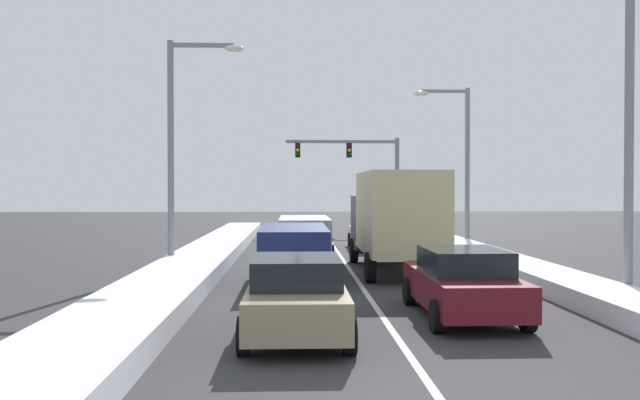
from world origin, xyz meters
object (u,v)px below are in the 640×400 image
traffic_light_gantry (362,164)px  suv_navy_center_lane_second (294,249)px  sedan_white_right_lane_third (372,233)px  street_lamp_right_mid (459,152)px  suv_silver_center_lane_third (304,234)px  street_lamp_left_mid (181,132)px  box_truck_right_lane_second (395,216)px  sedan_tan_center_lane_nearest (297,295)px  sedan_maroon_right_lane_nearest (462,283)px  street_lamp_right_near (615,94)px

traffic_light_gantry → suv_navy_center_lane_second: bearing=-100.9°
sedan_white_right_lane_third → street_lamp_right_mid: bearing=-0.2°
street_lamp_right_mid → suv_navy_center_lane_second: bearing=-125.8°
suv_silver_center_lane_third → street_lamp_left_mid: size_ratio=0.62×
box_truck_right_lane_second → sedan_tan_center_lane_nearest: box_truck_right_lane_second is taller
suv_navy_center_lane_second → suv_silver_center_lane_third: (0.41, 6.44, 0.00)m
suv_navy_center_lane_second → suv_silver_center_lane_third: same height
sedan_white_right_lane_third → suv_navy_center_lane_second: (-3.65, -10.73, 0.25)m
sedan_maroon_right_lane_nearest → traffic_light_gantry: (0.84, 29.04, 3.73)m
sedan_maroon_right_lane_nearest → suv_navy_center_lane_second: bearing=123.7°
traffic_light_gantry → street_lamp_right_mid: 13.22m
box_truck_right_lane_second → suv_navy_center_lane_second: size_ratio=1.47×
sedan_white_right_lane_third → traffic_light_gantry: bearing=86.2°
sedan_tan_center_lane_nearest → suv_silver_center_lane_third: (0.36, 13.53, 0.25)m
street_lamp_left_mid → street_lamp_right_mid: bearing=32.6°
box_truck_right_lane_second → suv_silver_center_lane_third: 5.19m
box_truck_right_lane_second → street_lamp_left_mid: bearing=172.4°
suv_silver_center_lane_third → street_lamp_left_mid: (-4.31, -3.17, 3.75)m
suv_navy_center_lane_second → street_lamp_right_near: size_ratio=0.57×
box_truck_right_lane_second → sedan_white_right_lane_third: bearing=88.4°
sedan_white_right_lane_third → suv_silver_center_lane_third: size_ratio=0.92×
traffic_light_gantry → suv_silver_center_lane_third: bearing=-103.5°
suv_silver_center_lane_third → traffic_light_gantry: bearing=76.5°
box_truck_right_lane_second → street_lamp_right_near: (4.41, -6.25, 3.22)m
street_lamp_right_near → sedan_white_right_lane_third: bearing=105.9°
suv_silver_center_lane_third → sedan_white_right_lane_third: bearing=52.9°
suv_silver_center_lane_third → street_lamp_right_near: size_ratio=0.57×
street_lamp_right_near → street_lamp_left_mid: bearing=148.4°
suv_navy_center_lane_second → street_lamp_left_mid: 6.32m
box_truck_right_lane_second → street_lamp_left_mid: (-7.31, 0.97, 2.87)m
traffic_light_gantry → street_lamp_left_mid: size_ratio=0.95×
box_truck_right_lane_second → suv_silver_center_lane_third: (-3.00, 4.14, -0.88)m
suv_navy_center_lane_second → street_lamp_right_mid: (7.74, 10.71, 3.54)m
street_lamp_right_mid → sedan_white_right_lane_third: bearing=179.8°
box_truck_right_lane_second → traffic_light_gantry: size_ratio=0.95×
traffic_light_gantry → street_lamp_left_mid: 21.94m
suv_navy_center_lane_second → suv_silver_center_lane_third: bearing=86.4°
box_truck_right_lane_second → street_lamp_right_mid: bearing=62.8°
sedan_maroon_right_lane_nearest → box_truck_right_lane_second: 7.89m
sedan_white_right_lane_third → street_lamp_right_near: street_lamp_right_near is taller
suv_navy_center_lane_second → suv_silver_center_lane_third: 6.45m
sedan_tan_center_lane_nearest → suv_navy_center_lane_second: suv_navy_center_lane_second is taller
traffic_light_gantry → street_lamp_right_near: (3.31, -27.48, 0.62)m
sedan_tan_center_lane_nearest → street_lamp_right_near: size_ratio=0.52×
sedan_maroon_right_lane_nearest → traffic_light_gantry: traffic_light_gantry is taller
sedan_white_right_lane_third → suv_silver_center_lane_third: 5.38m
sedan_tan_center_lane_nearest → traffic_light_gantry: (4.46, 30.62, 3.73)m
sedan_tan_center_lane_nearest → sedan_maroon_right_lane_nearest: bearing=23.7°
box_truck_right_lane_second → suv_navy_center_lane_second: bearing=-146.0°
sedan_tan_center_lane_nearest → street_lamp_right_near: (7.77, 3.14, 4.36)m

